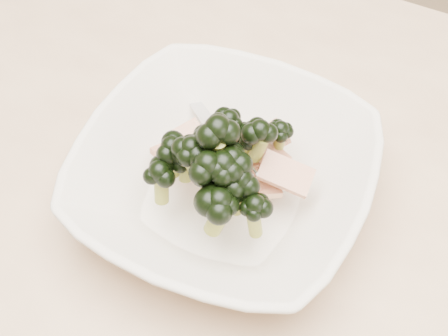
# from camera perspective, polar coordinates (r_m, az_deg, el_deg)

# --- Properties ---
(dining_table) EXTENTS (1.20, 0.80, 0.75)m
(dining_table) POSITION_cam_1_polar(r_m,az_deg,el_deg) (0.72, -1.32, -7.51)
(dining_table) COLOR tan
(dining_table) RESTS_ON ground
(broccoli_dish) EXTENTS (0.29, 0.29, 0.14)m
(broccoli_dish) POSITION_cam_1_polar(r_m,az_deg,el_deg) (0.61, -0.04, -0.64)
(broccoli_dish) COLOR beige
(broccoli_dish) RESTS_ON dining_table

